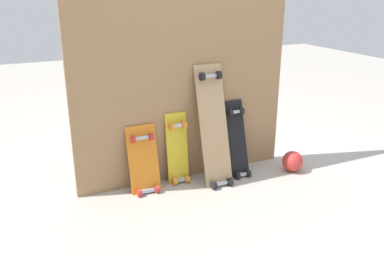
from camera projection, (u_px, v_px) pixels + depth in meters
ground_plane at (188, 179)px, 3.22m from camera, size 12.00×12.00×0.00m
plywood_wall_panel at (184, 81)px, 3.03m from camera, size 1.70×0.04×1.54m
skateboard_orange at (144, 164)px, 2.98m from camera, size 0.22×0.19×0.56m
skateboard_yellow at (178, 152)px, 3.11m from camera, size 0.17×0.14×0.61m
skateboard_natural at (214, 130)px, 3.07m from camera, size 0.22×0.32×0.96m
skateboard_black at (237, 143)px, 3.24m from camera, size 0.16×0.24×0.66m
rubber_ball at (293, 161)px, 3.33m from camera, size 0.17×0.17×0.17m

